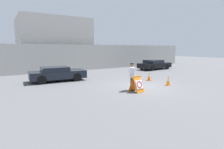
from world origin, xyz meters
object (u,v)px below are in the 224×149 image
(barricade_sign, at_px, (137,84))
(parked_car_front_coupe, at_px, (57,74))
(traffic_cone_mid, at_px, (168,81))
(parked_car_far_side, at_px, (154,65))
(traffic_cone_near, at_px, (149,76))
(security_guard, at_px, (132,75))

(barricade_sign, bearing_deg, parked_car_front_coupe, 109.17)
(traffic_cone_mid, relative_size, parked_car_far_side, 0.15)
(barricade_sign, relative_size, traffic_cone_near, 1.42)
(barricade_sign, distance_m, traffic_cone_near, 4.22)
(traffic_cone_mid, bearing_deg, traffic_cone_near, 84.29)
(traffic_cone_near, bearing_deg, security_guard, -151.28)
(traffic_cone_near, relative_size, traffic_cone_mid, 1.04)
(barricade_sign, bearing_deg, traffic_cone_near, 28.13)
(security_guard, distance_m, parked_car_far_side, 12.20)
(parked_car_front_coupe, bearing_deg, barricade_sign, -59.22)
(security_guard, relative_size, traffic_cone_near, 2.51)
(traffic_cone_mid, bearing_deg, parked_car_far_side, 49.41)
(traffic_cone_mid, xyz_separation_m, parked_car_front_coupe, (-6.40, 6.21, 0.29))
(security_guard, bearing_deg, parked_car_far_side, 159.39)
(traffic_cone_mid, bearing_deg, parked_car_front_coupe, 135.84)
(parked_car_front_coupe, relative_size, parked_car_far_side, 1.00)
(security_guard, height_order, traffic_cone_near, security_guard)
(traffic_cone_mid, distance_m, parked_car_far_side, 10.00)
(barricade_sign, distance_m, traffic_cone_mid, 3.24)
(parked_car_far_side, bearing_deg, barricade_sign, -143.88)
(parked_car_front_coupe, distance_m, parked_car_far_side, 12.97)
(traffic_cone_mid, height_order, parked_car_front_coupe, parked_car_front_coupe)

